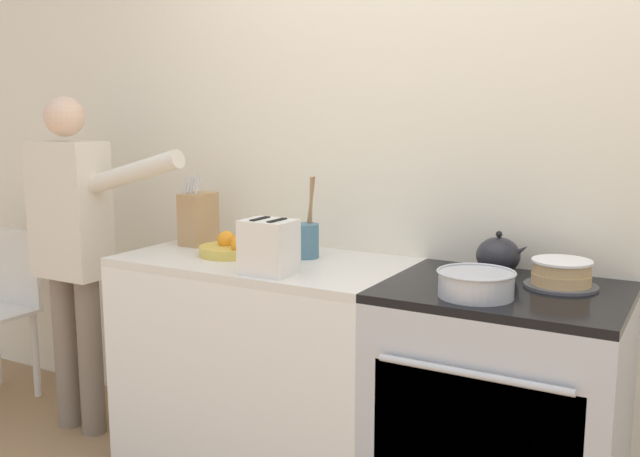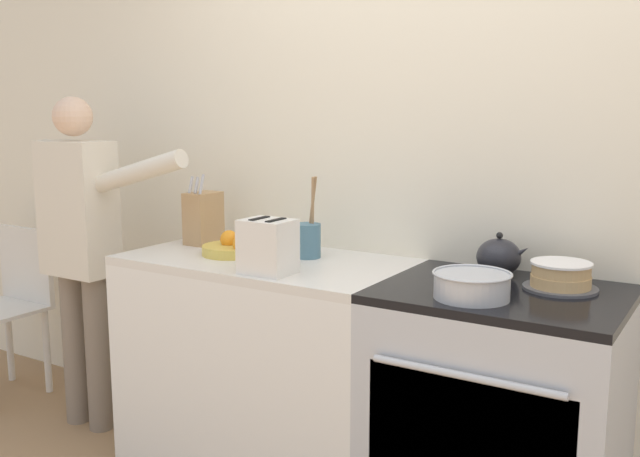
{
  "view_description": "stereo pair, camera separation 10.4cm",
  "coord_description": "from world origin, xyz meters",
  "px_view_note": "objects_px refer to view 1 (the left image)",
  "views": [
    {
      "loc": [
        0.89,
        -2.01,
        1.5
      ],
      "look_at": [
        -0.41,
        0.29,
        1.06
      ],
      "focal_mm": 40.0,
      "sensor_mm": 36.0,
      "label": 1
    },
    {
      "loc": [
        0.98,
        -1.96,
        1.5
      ],
      "look_at": [
        -0.41,
        0.29,
        1.06
      ],
      "focal_mm": 40.0,
      "sensor_mm": 36.0,
      "label": 2
    }
  ],
  "objects_px": {
    "stove_range": "(499,415)",
    "toaster": "(269,247)",
    "layer_cake": "(561,274)",
    "person_baker": "(73,237)",
    "knife_block": "(198,218)",
    "fruit_bowl": "(232,248)",
    "tea_kettle": "(499,256)",
    "mixing_bowl": "(476,284)",
    "utensil_crock": "(306,239)"
  },
  "relations": [
    {
      "from": "stove_range",
      "to": "toaster",
      "type": "relative_size",
      "value": 4.46
    },
    {
      "from": "layer_cake",
      "to": "person_baker",
      "type": "bearing_deg",
      "value": -173.93
    },
    {
      "from": "stove_range",
      "to": "person_baker",
      "type": "relative_size",
      "value": 0.58
    },
    {
      "from": "toaster",
      "to": "person_baker",
      "type": "xyz_separation_m",
      "value": [
        -1.13,
        0.09,
        -0.08
      ]
    },
    {
      "from": "knife_block",
      "to": "fruit_bowl",
      "type": "bearing_deg",
      "value": -23.75
    },
    {
      "from": "knife_block",
      "to": "person_baker",
      "type": "bearing_deg",
      "value": -157.54
    },
    {
      "from": "tea_kettle",
      "to": "mixing_bowl",
      "type": "relative_size",
      "value": 0.77
    },
    {
      "from": "stove_range",
      "to": "tea_kettle",
      "type": "bearing_deg",
      "value": 111.18
    },
    {
      "from": "tea_kettle",
      "to": "mixing_bowl",
      "type": "height_order",
      "value": "tea_kettle"
    },
    {
      "from": "knife_block",
      "to": "stove_range",
      "type": "bearing_deg",
      "value": -4.52
    },
    {
      "from": "mixing_bowl",
      "to": "layer_cake",
      "type": "bearing_deg",
      "value": 51.07
    },
    {
      "from": "stove_range",
      "to": "layer_cake",
      "type": "distance_m",
      "value": 0.53
    },
    {
      "from": "tea_kettle",
      "to": "toaster",
      "type": "xyz_separation_m",
      "value": [
        -0.73,
        -0.41,
        0.03
      ]
    },
    {
      "from": "tea_kettle",
      "to": "person_baker",
      "type": "height_order",
      "value": "person_baker"
    },
    {
      "from": "stove_range",
      "to": "tea_kettle",
      "type": "height_order",
      "value": "tea_kettle"
    },
    {
      "from": "knife_block",
      "to": "mixing_bowl",
      "type": "bearing_deg",
      "value": -11.22
    },
    {
      "from": "layer_cake",
      "to": "utensil_crock",
      "type": "relative_size",
      "value": 0.74
    },
    {
      "from": "layer_cake",
      "to": "fruit_bowl",
      "type": "relative_size",
      "value": 0.97
    },
    {
      "from": "fruit_bowl",
      "to": "utensil_crock",
      "type": "bearing_deg",
      "value": 21.3
    },
    {
      "from": "mixing_bowl",
      "to": "toaster",
      "type": "xyz_separation_m",
      "value": [
        -0.76,
        -0.05,
        0.06
      ]
    },
    {
      "from": "toaster",
      "to": "tea_kettle",
      "type": "bearing_deg",
      "value": 29.49
    },
    {
      "from": "mixing_bowl",
      "to": "utensil_crock",
      "type": "height_order",
      "value": "utensil_crock"
    },
    {
      "from": "toaster",
      "to": "knife_block",
      "type": "bearing_deg",
      "value": 151.25
    },
    {
      "from": "mixing_bowl",
      "to": "stove_range",
      "type": "bearing_deg",
      "value": 71.89
    },
    {
      "from": "stove_range",
      "to": "person_baker",
      "type": "distance_m",
      "value": 2.0
    },
    {
      "from": "knife_block",
      "to": "toaster",
      "type": "bearing_deg",
      "value": -28.75
    },
    {
      "from": "knife_block",
      "to": "utensil_crock",
      "type": "height_order",
      "value": "utensil_crock"
    },
    {
      "from": "tea_kettle",
      "to": "fruit_bowl",
      "type": "relative_size",
      "value": 0.77
    },
    {
      "from": "knife_block",
      "to": "utensil_crock",
      "type": "relative_size",
      "value": 0.95
    },
    {
      "from": "knife_block",
      "to": "toaster",
      "type": "distance_m",
      "value": 0.67
    },
    {
      "from": "tea_kettle",
      "to": "utensil_crock",
      "type": "distance_m",
      "value": 0.76
    },
    {
      "from": "layer_cake",
      "to": "stove_range",
      "type": "bearing_deg",
      "value": -146.36
    },
    {
      "from": "mixing_bowl",
      "to": "toaster",
      "type": "height_order",
      "value": "toaster"
    },
    {
      "from": "mixing_bowl",
      "to": "fruit_bowl",
      "type": "bearing_deg",
      "value": 172.21
    },
    {
      "from": "layer_cake",
      "to": "mixing_bowl",
      "type": "height_order",
      "value": "layer_cake"
    },
    {
      "from": "layer_cake",
      "to": "tea_kettle",
      "type": "relative_size",
      "value": 1.26
    },
    {
      "from": "utensil_crock",
      "to": "person_baker",
      "type": "height_order",
      "value": "person_baker"
    },
    {
      "from": "utensil_crock",
      "to": "tea_kettle",
      "type": "bearing_deg",
      "value": 7.59
    },
    {
      "from": "tea_kettle",
      "to": "layer_cake",
      "type": "bearing_deg",
      "value": -21.4
    },
    {
      "from": "utensil_crock",
      "to": "stove_range",
      "type": "bearing_deg",
      "value": -6.91
    },
    {
      "from": "toaster",
      "to": "layer_cake",
      "type": "bearing_deg",
      "value": 18.17
    },
    {
      "from": "layer_cake",
      "to": "tea_kettle",
      "type": "xyz_separation_m",
      "value": [
        -0.24,
        0.09,
        0.02
      ]
    },
    {
      "from": "knife_block",
      "to": "person_baker",
      "type": "height_order",
      "value": "person_baker"
    },
    {
      "from": "tea_kettle",
      "to": "toaster",
      "type": "relative_size",
      "value": 0.95
    },
    {
      "from": "stove_range",
      "to": "person_baker",
      "type": "height_order",
      "value": "person_baker"
    },
    {
      "from": "stove_range",
      "to": "fruit_bowl",
      "type": "xyz_separation_m",
      "value": [
        -1.12,
        -0.01,
        0.48
      ]
    },
    {
      "from": "mixing_bowl",
      "to": "fruit_bowl",
      "type": "height_order",
      "value": "fruit_bowl"
    },
    {
      "from": "mixing_bowl",
      "to": "utensil_crock",
      "type": "xyz_separation_m",
      "value": [
        -0.78,
        0.26,
        0.03
      ]
    },
    {
      "from": "layer_cake",
      "to": "toaster",
      "type": "bearing_deg",
      "value": -161.83
    },
    {
      "from": "layer_cake",
      "to": "mixing_bowl",
      "type": "bearing_deg",
      "value": -128.93
    }
  ]
}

